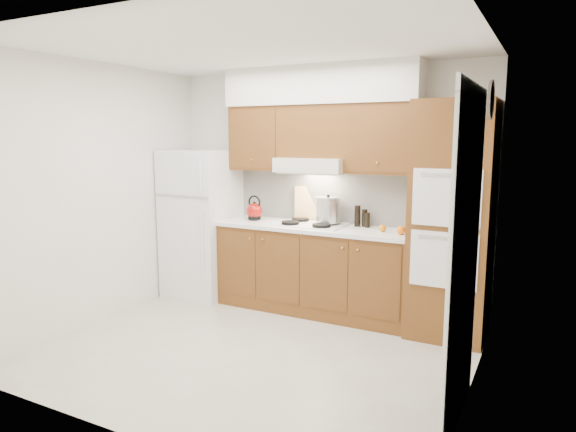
{
  "coord_description": "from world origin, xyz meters",
  "views": [
    {
      "loc": [
        2.26,
        -3.68,
        1.88
      ],
      "look_at": [
        0.1,
        0.45,
        1.15
      ],
      "focal_mm": 32.0,
      "sensor_mm": 36.0,
      "label": 1
    }
  ],
  "objects_px": {
    "fridge": "(202,223)",
    "kettle": "(254,211)",
    "oven_cabinet": "(452,221)",
    "stock_pot": "(328,210)"
  },
  "relations": [
    {
      "from": "fridge",
      "to": "oven_cabinet",
      "type": "height_order",
      "value": "oven_cabinet"
    },
    {
      "from": "fridge",
      "to": "kettle",
      "type": "bearing_deg",
      "value": 5.96
    },
    {
      "from": "stock_pot",
      "to": "kettle",
      "type": "bearing_deg",
      "value": -174.91
    },
    {
      "from": "kettle",
      "to": "stock_pot",
      "type": "bearing_deg",
      "value": 15.63
    },
    {
      "from": "oven_cabinet",
      "to": "stock_pot",
      "type": "height_order",
      "value": "oven_cabinet"
    },
    {
      "from": "kettle",
      "to": "oven_cabinet",
      "type": "bearing_deg",
      "value": 9.59
    },
    {
      "from": "kettle",
      "to": "fridge",
      "type": "bearing_deg",
      "value": -163.49
    },
    {
      "from": "oven_cabinet",
      "to": "kettle",
      "type": "height_order",
      "value": "oven_cabinet"
    },
    {
      "from": "oven_cabinet",
      "to": "kettle",
      "type": "distance_m",
      "value": 2.16
    },
    {
      "from": "fridge",
      "to": "kettle",
      "type": "xyz_separation_m",
      "value": [
        0.68,
        0.07,
        0.18
      ]
    }
  ]
}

